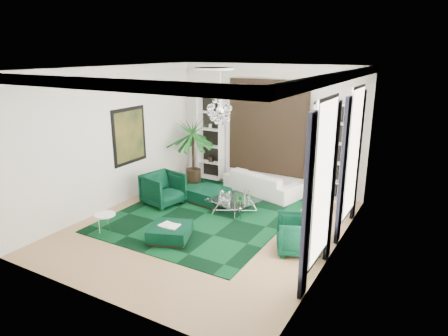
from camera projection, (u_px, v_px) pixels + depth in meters
The scene contains 30 objects.
floor at pixel (209, 226), 9.85m from camera, with size 6.00×7.00×0.02m, color #A78358.
ceiling at pixel (207, 67), 8.77m from camera, with size 6.00×7.00×0.02m, color white.
wall_back at pixel (268, 127), 12.24m from camera, with size 6.00×0.02×3.80m, color silver.
wall_front at pixel (93, 198), 6.38m from camera, with size 6.00×0.02×3.80m, color silver.
wall_left at pixel (113, 138), 10.73m from camera, with size 0.02×7.00×3.80m, color silver.
wall_right at pixel (337, 170), 7.88m from camera, with size 0.02×7.00×3.80m, color silver.
crown_molding at pixel (207, 72), 8.80m from camera, with size 6.00×7.00×0.18m, color white, non-canonical shape.
ceiling_medallion at pixel (214, 69), 9.03m from camera, with size 0.90×0.90×0.05m, color white.
tapestry at pixel (268, 127), 12.19m from camera, with size 2.50×0.06×2.80m, color black.
shelving_left at pixel (211, 138), 13.13m from camera, with size 0.90×0.38×2.80m, color white, non-canonical shape.
shelving_right at pixel (328, 152), 11.29m from camera, with size 0.90×0.38×2.80m, color white, non-canonical shape.
painting at pixel (130, 136), 11.23m from camera, with size 0.04×1.30×1.60m, color black.
window_near at pixel (323, 182), 7.14m from camera, with size 0.03×1.10×2.90m, color white.
curtain_near_a at pixel (307, 209), 6.58m from camera, with size 0.07×0.30×3.25m, color black.
curtain_near_b at pixel (332, 183), 7.88m from camera, with size 0.07×0.30×3.25m, color black.
window_far at pixel (353, 153), 9.15m from camera, with size 0.03×1.10×2.90m, color white.
curtain_far_a at pixel (342, 172), 8.58m from camera, with size 0.07×0.30×3.25m, color black.
curtain_far_b at pixel (358, 156), 9.88m from camera, with size 0.07×0.30×3.25m, color black.
rug at pixel (206, 213), 10.59m from camera, with size 4.20×5.00×0.02m, color black.
sofa at pixel (262, 183), 11.99m from camera, with size 2.36×0.92×0.69m, color silver.
armchair_left at pixel (163, 189), 11.13m from camera, with size 0.96×0.98×0.90m, color black.
armchair_right at pixel (298, 234), 8.49m from camera, with size 0.86×0.89×0.81m, color black.
coffee_table at pixel (235, 206), 10.58m from camera, with size 1.10×1.10×0.38m, color white, non-canonical shape.
ottoman_side at pixel (209, 196), 11.31m from camera, with size 0.92×0.92×0.41m, color black.
ottoman_front at pixel (170, 233), 9.08m from camera, with size 0.88×0.88×0.35m, color black.
book at pixel (170, 225), 9.03m from camera, with size 0.46×0.31×0.03m, color white.
side_table at pixel (106, 224), 9.42m from camera, with size 0.49×0.49×0.47m, color white.
palm at pixel (193, 143), 12.76m from camera, with size 1.66×1.66×2.66m, color #185A1C, non-canonical shape.
chandelier at pixel (220, 111), 9.07m from camera, with size 0.77×0.77×0.69m, color white, non-canonical shape.
table_plant at pixel (240, 200), 10.17m from camera, with size 0.13×0.10×0.23m, color #185A1C.
Camera 1 is at (4.78, -7.67, 4.18)m, focal length 32.00 mm.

